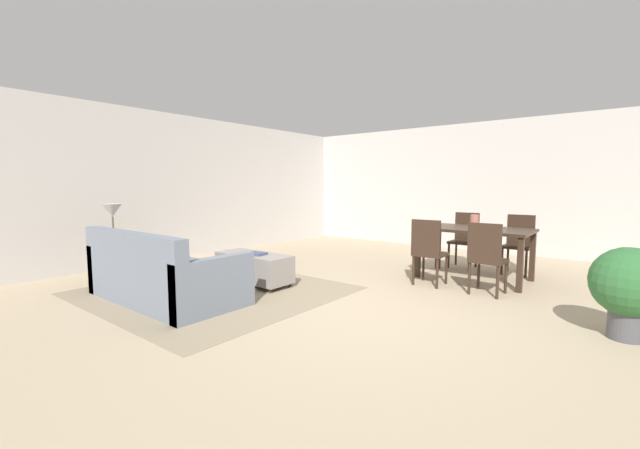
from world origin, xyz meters
The scene contains 16 objects.
ground_plane centered at (0.00, 0.00, 0.00)m, with size 10.80×10.80×0.00m, color tan.
wall_back centered at (0.00, 5.00, 1.35)m, with size 9.00×0.12×2.70m, color beige.
wall_left centered at (-4.50, 0.50, 1.35)m, with size 0.12×11.00×2.70m, color beige.
area_rug centered at (-1.97, -0.56, 0.00)m, with size 3.00×2.80×0.01m, color gray.
couch centered at (-2.11, -1.19, 0.29)m, with size 2.04×1.00×0.86m.
ottoman_table centered at (-1.82, 0.02, 0.24)m, with size 1.14×0.47×0.43m.
side_table centered at (-3.43, -1.16, 0.47)m, with size 0.40×0.40×0.60m.
table_lamp centered at (-3.43, -1.16, 1.01)m, with size 0.26×0.26×0.53m.
dining_table centered at (0.48, 2.25, 0.66)m, with size 1.52×0.90×0.76m.
dining_chair_near_left centered at (0.11, 1.46, 0.52)m, with size 0.41×0.41×0.92m.
dining_chair_near_right centered at (0.88, 1.45, 0.52)m, with size 0.41×0.41×0.92m.
dining_chair_far_left centered at (0.07, 3.06, 0.52)m, with size 0.40×0.40×0.92m.
dining_chair_far_right centered at (0.91, 3.09, 0.52)m, with size 0.41×0.41×0.92m.
vase_centerpiece centered at (0.49, 2.20, 0.86)m, with size 0.12×0.12×0.20m, color #B26659.
book_on_ottoman centered at (-1.74, -0.02, 0.45)m, with size 0.26×0.20×0.03m, color #3F4C72.
potted_plant centered at (2.29, 0.75, 0.49)m, with size 0.62×0.62×0.84m.
Camera 1 is at (2.28, -3.64, 1.37)m, focal length 22.08 mm.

